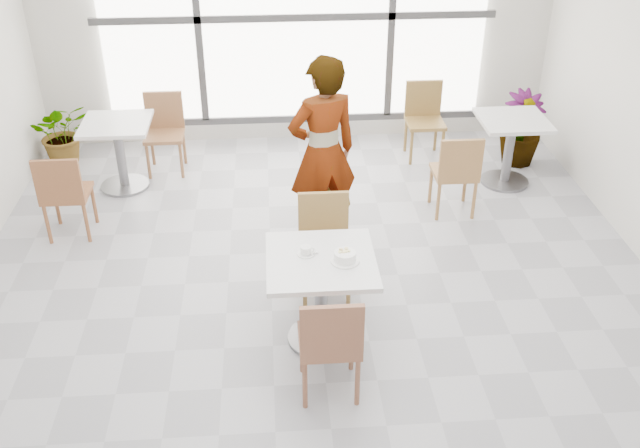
{
  "coord_description": "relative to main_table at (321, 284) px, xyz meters",
  "views": [
    {
      "loc": [
        -0.33,
        -4.7,
        3.65
      ],
      "look_at": [
        0.0,
        -0.3,
        1.0
      ],
      "focal_mm": 40.16,
      "sensor_mm": 36.0,
      "label": 1
    }
  ],
  "objects": [
    {
      "name": "bg_chair_left_far",
      "position": [
        -1.5,
        3.13,
        -0.02
      ],
      "size": [
        0.42,
        0.42,
        0.87
      ],
      "color": "#93623E",
      "rests_on": "ground"
    },
    {
      "name": "bg_chair_right_near",
      "position": [
        1.48,
        1.84,
        -0.02
      ],
      "size": [
        0.42,
        0.42,
        0.87
      ],
      "rotation": [
        0.0,
        0.0,
        3.14
      ],
      "color": "#9F6F40",
      "rests_on": "ground"
    },
    {
      "name": "chair_far",
      "position": [
        0.08,
        0.68,
        -0.02
      ],
      "size": [
        0.42,
        0.42,
        0.87
      ],
      "color": "olive",
      "rests_on": "ground"
    },
    {
      "name": "main_table",
      "position": [
        0.0,
        0.0,
        0.0
      ],
      "size": [
        0.8,
        0.8,
        0.75
      ],
      "color": "silver",
      "rests_on": "ground"
    },
    {
      "name": "chair_near",
      "position": [
        0.02,
        -0.62,
        -0.02
      ],
      "size": [
        0.42,
        0.42,
        0.87
      ],
      "rotation": [
        0.0,
        0.0,
        3.14
      ],
      "color": "brown",
      "rests_on": "ground"
    },
    {
      "name": "bg_table_right",
      "position": [
        2.21,
        2.48,
        -0.04
      ],
      "size": [
        0.7,
        0.7,
        0.75
      ],
      "color": "silver",
      "rests_on": "ground"
    },
    {
      "name": "bg_chair_left_near",
      "position": [
        -2.27,
        1.68,
        -0.02
      ],
      "size": [
        0.42,
        0.42,
        0.87
      ],
      "rotation": [
        0.0,
        0.0,
        3.14
      ],
      "color": "brown",
      "rests_on": "ground"
    },
    {
      "name": "bg_chair_right_far",
      "position": [
        1.44,
        3.26,
        -0.02
      ],
      "size": [
        0.42,
        0.42,
        0.87
      ],
      "color": "olive",
      "rests_on": "ground"
    },
    {
      "name": "person",
      "position": [
        0.13,
        1.48,
        0.38
      ],
      "size": [
        0.76,
        0.62,
        1.8
      ],
      "primitive_type": "imported",
      "rotation": [
        0.0,
        0.0,
        3.47
      ],
      "color": "black",
      "rests_on": "ground"
    },
    {
      "name": "plant_right",
      "position": [
        2.5,
        2.96,
        -0.1
      ],
      "size": [
        0.53,
        0.53,
        0.85
      ],
      "primitive_type": "imported",
      "rotation": [
        0.0,
        0.0,
        0.12
      ],
      "color": "#538648",
      "rests_on": "ground"
    },
    {
      "name": "plant_left",
      "position": [
        -2.69,
        3.37,
        -0.16
      ],
      "size": [
        0.81,
        0.76,
        0.73
      ],
      "primitive_type": "imported",
      "rotation": [
        0.0,
        0.0,
        0.35
      ],
      "color": "#468A3E",
      "rests_on": "ground"
    },
    {
      "name": "window",
      "position": [
        -0.0,
        3.81,
        0.98
      ],
      "size": [
        4.6,
        0.07,
        2.52
      ],
      "color": "white",
      "rests_on": "ground"
    },
    {
      "name": "wall_back",
      "position": [
        -0.0,
        3.88,
        0.98
      ],
      "size": [
        6.0,
        0.0,
        6.0
      ],
      "primitive_type": "plane",
      "rotation": [
        1.57,
        0.0,
        0.0
      ],
      "color": "silver",
      "rests_on": "ground"
    },
    {
      "name": "oatmeal_bowl",
      "position": [
        0.17,
        -0.05,
        0.27
      ],
      "size": [
        0.21,
        0.21,
        0.1
      ],
      "color": "white",
      "rests_on": "main_table"
    },
    {
      "name": "coffee_cup",
      "position": [
        -0.1,
        0.07,
        0.26
      ],
      "size": [
        0.16,
        0.13,
        0.07
      ],
      "color": "white",
      "rests_on": "main_table"
    },
    {
      "name": "bg_table_left",
      "position": [
        -1.93,
        2.69,
        -0.04
      ],
      "size": [
        0.7,
        0.7,
        0.75
      ],
      "color": "white",
      "rests_on": "ground"
    },
    {
      "name": "floor",
      "position": [
        -0.0,
        0.38,
        -0.52
      ],
      "size": [
        7.0,
        7.0,
        0.0
      ],
      "primitive_type": "plane",
      "color": "#9E9EA5",
      "rests_on": "ground"
    }
  ]
}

